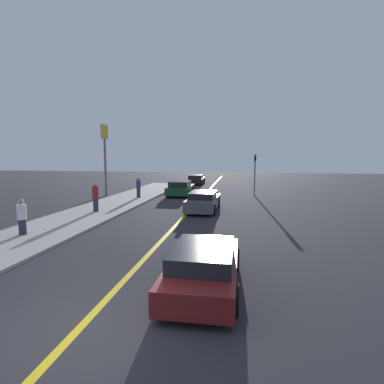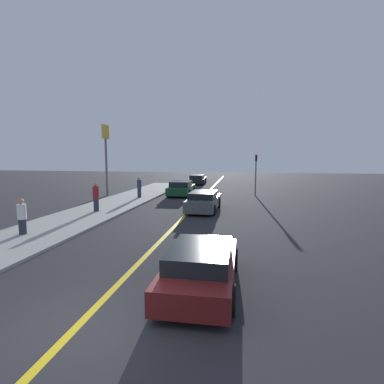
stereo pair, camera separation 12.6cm
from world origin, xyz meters
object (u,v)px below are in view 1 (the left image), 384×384
pedestrian_mid_group (95,197)px  pedestrian_far_standing (138,187)px  car_parked_left_lot (196,179)px  pedestrian_near_curb (22,217)px  roadside_sign (105,146)px  car_far_distant (180,188)px  car_ahead_center (203,201)px  car_near_right_lane (204,266)px  traffic_light (255,170)px

pedestrian_mid_group → pedestrian_far_standing: bearing=85.3°
car_parked_left_lot → pedestrian_near_curb: size_ratio=3.02×
car_parked_left_lot → pedestrian_near_curb: pedestrian_near_curb is taller
pedestrian_mid_group → roadside_sign: bearing=110.9°
roadside_sign → pedestrian_mid_group: bearing=-69.1°
car_far_distant → pedestrian_mid_group: bearing=-111.5°
car_ahead_center → roadside_sign: roadside_sign is taller
car_ahead_center → car_far_distant: car_far_distant is taller
car_near_right_lane → pedestrian_far_standing: (-7.41, 15.93, 0.37)m
car_near_right_lane → pedestrian_mid_group: 12.37m
car_ahead_center → pedestrian_mid_group: 6.80m
traffic_light → car_ahead_center: bearing=-114.2°
pedestrian_far_standing → traffic_light: bearing=20.7°
pedestrian_mid_group → car_near_right_lane: bearing=-50.1°
pedestrian_mid_group → roadside_sign: size_ratio=0.29×
car_parked_left_lot → pedestrian_near_curb: 26.20m
pedestrian_far_standing → car_near_right_lane: bearing=-65.0°
pedestrian_near_curb → pedestrian_far_standing: 12.19m
pedestrian_far_standing → car_ahead_center: bearing=-36.8°
car_far_distant → pedestrian_far_standing: pedestrian_far_standing is taller
car_ahead_center → car_far_distant: size_ratio=1.04×
car_far_distant → car_parked_left_lot: 11.09m
car_far_distant → roadside_sign: roadside_sign is taller
traffic_light → roadside_sign: size_ratio=0.58×
car_parked_left_lot → pedestrian_mid_group: pedestrian_mid_group is taller
car_near_right_lane → car_parked_left_lot: size_ratio=0.90×
car_ahead_center → pedestrian_far_standing: (-5.97, 4.47, 0.35)m
pedestrian_far_standing → pedestrian_near_curb: bearing=-95.1°
car_near_right_lane → pedestrian_far_standing: pedestrian_far_standing is taller
car_ahead_center → traffic_light: bearing=67.2°
pedestrian_near_curb → traffic_light: size_ratio=0.43×
roadside_sign → pedestrian_far_standing: bearing=-22.3°
car_far_distant → roadside_sign: 7.67m
pedestrian_far_standing → roadside_sign: (-3.53, 1.45, 3.46)m
car_near_right_lane → roadside_sign: bearing=122.1°
pedestrian_near_curb → pedestrian_far_standing: size_ratio=0.93×
car_far_distant → car_parked_left_lot: (-0.22, 11.09, -0.06)m
car_ahead_center → car_parked_left_lot: 18.52m
car_ahead_center → car_near_right_lane: bearing=-81.5°
car_far_distant → pedestrian_mid_group: size_ratio=2.43×
pedestrian_near_curb → roadside_sign: roadside_sign is taller
car_far_distant → pedestrian_near_curb: 15.38m
car_parked_left_lot → pedestrian_far_standing: pedestrian_far_standing is taller
car_ahead_center → traffic_light: size_ratio=1.25×
car_near_right_lane → car_far_distant: (-4.39, 18.61, 0.05)m
car_near_right_lane → roadside_sign: roadside_sign is taller
car_parked_left_lot → roadside_sign: size_ratio=0.76×
car_ahead_center → pedestrian_near_curb: 10.42m
car_parked_left_lot → pedestrian_far_standing: size_ratio=2.81×
pedestrian_near_curb → roadside_sign: bearing=100.2°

